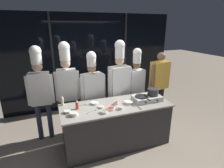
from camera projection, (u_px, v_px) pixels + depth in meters
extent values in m
plane|color=gray|center=(116.00, 143.00, 3.69)|extent=(24.00, 24.00, 0.00)
cube|color=black|center=(91.00, 62.00, 5.06)|extent=(4.91, 0.04, 2.70)
cube|color=#232326|center=(54.00, 65.00, 4.68)|extent=(0.05, 0.05, 2.70)
cube|color=#232326|center=(125.00, 60.00, 5.36)|extent=(0.05, 0.05, 2.70)
cube|color=#2D2D30|center=(116.00, 125.00, 3.56)|extent=(2.09, 0.77, 0.86)
cube|color=#A39E93|center=(116.00, 105.00, 3.42)|extent=(2.15, 0.81, 0.03)
cube|color=silver|center=(147.00, 98.00, 3.60)|extent=(0.58, 0.34, 0.10)
cylinder|color=black|center=(141.00, 96.00, 3.54)|extent=(0.23, 0.23, 0.01)
cylinder|color=black|center=(146.00, 102.00, 3.40)|extent=(0.03, 0.01, 0.03)
cylinder|color=black|center=(153.00, 95.00, 3.62)|extent=(0.23, 0.23, 0.01)
cylinder|color=black|center=(157.00, 101.00, 3.48)|extent=(0.03, 0.01, 0.03)
cylinder|color=#232326|center=(141.00, 96.00, 3.54)|extent=(0.25, 0.25, 0.01)
cone|color=#232326|center=(141.00, 95.00, 3.53)|extent=(0.26, 0.26, 0.05)
cylinder|color=black|center=(147.00, 99.00, 3.33)|extent=(0.02, 0.20, 0.02)
cylinder|color=#333335|center=(153.00, 92.00, 3.60)|extent=(0.22, 0.22, 0.13)
torus|color=#333335|center=(153.00, 89.00, 3.58)|extent=(0.23, 0.23, 0.01)
torus|color=#333335|center=(148.00, 91.00, 3.55)|extent=(0.01, 0.05, 0.05)
torus|color=#333335|center=(158.00, 89.00, 3.63)|extent=(0.01, 0.05, 0.05)
cylinder|color=beige|center=(62.00, 101.00, 3.38)|extent=(0.06, 0.06, 0.15)
cone|color=white|center=(62.00, 97.00, 3.34)|extent=(0.05, 0.05, 0.04)
cylinder|color=red|center=(77.00, 106.00, 3.22)|extent=(0.06, 0.06, 0.14)
cone|color=white|center=(77.00, 101.00, 3.19)|extent=(0.05, 0.05, 0.04)
cylinder|color=white|center=(67.00, 112.00, 3.09)|extent=(0.13, 0.13, 0.04)
torus|color=white|center=(67.00, 111.00, 3.09)|extent=(0.13, 0.13, 0.01)
cylinder|color=silver|center=(67.00, 111.00, 3.09)|extent=(0.10, 0.10, 0.02)
cylinder|color=white|center=(111.00, 109.00, 3.21)|extent=(0.14, 0.14, 0.03)
torus|color=white|center=(111.00, 108.00, 3.21)|extent=(0.15, 0.15, 0.01)
cylinder|color=red|center=(111.00, 108.00, 3.21)|extent=(0.12, 0.12, 0.02)
cylinder|color=white|center=(94.00, 103.00, 3.45)|extent=(0.15, 0.15, 0.03)
torus|color=white|center=(94.00, 102.00, 3.44)|extent=(0.16, 0.16, 0.01)
cylinder|color=silver|center=(94.00, 103.00, 3.44)|extent=(0.13, 0.13, 0.02)
cylinder|color=white|center=(104.00, 112.00, 3.09)|extent=(0.13, 0.13, 0.04)
torus|color=white|center=(104.00, 111.00, 3.08)|extent=(0.13, 0.13, 0.01)
cylinder|color=#9E896B|center=(104.00, 112.00, 3.08)|extent=(0.10, 0.10, 0.02)
cylinder|color=white|center=(129.00, 103.00, 3.46)|extent=(0.17, 0.17, 0.04)
torus|color=white|center=(129.00, 102.00, 3.46)|extent=(0.17, 0.17, 0.01)
cylinder|color=silver|center=(129.00, 102.00, 3.46)|extent=(0.14, 0.14, 0.02)
cylinder|color=white|center=(116.00, 103.00, 3.43)|extent=(0.10, 0.10, 0.04)
torus|color=white|center=(116.00, 102.00, 3.42)|extent=(0.10, 0.10, 0.01)
cylinder|color=#B22D1E|center=(116.00, 103.00, 3.43)|extent=(0.08, 0.08, 0.02)
cylinder|color=white|center=(120.00, 108.00, 3.22)|extent=(0.10, 0.10, 0.05)
torus|color=white|center=(120.00, 107.00, 3.22)|extent=(0.10, 0.10, 0.01)
cylinder|color=#EAA893|center=(120.00, 107.00, 3.22)|extent=(0.08, 0.08, 0.03)
cylinder|color=white|center=(101.00, 107.00, 3.28)|extent=(0.11, 0.11, 0.03)
torus|color=white|center=(101.00, 106.00, 3.28)|extent=(0.11, 0.11, 0.01)
cylinder|color=#E0C689|center=(101.00, 107.00, 3.28)|extent=(0.09, 0.09, 0.02)
cylinder|color=white|center=(74.00, 114.00, 3.00)|extent=(0.15, 0.15, 0.05)
torus|color=white|center=(74.00, 113.00, 2.99)|extent=(0.15, 0.15, 0.01)
cylinder|color=beige|center=(74.00, 113.00, 2.99)|extent=(0.12, 0.12, 0.03)
cube|color=#B2B5BA|center=(81.00, 105.00, 3.39)|extent=(0.16, 0.03, 0.01)
ellipsoid|color=#B2B5BA|center=(87.00, 104.00, 3.41)|extent=(0.08, 0.06, 0.02)
cube|color=#B2B5BA|center=(90.00, 112.00, 3.13)|extent=(0.16, 0.08, 0.01)
ellipsoid|color=#B2B5BA|center=(96.00, 109.00, 3.21)|extent=(0.09, 0.08, 0.02)
cylinder|color=#2D3856|center=(50.00, 120.00, 3.78)|extent=(0.10, 0.10, 0.82)
cylinder|color=#2D3856|center=(39.00, 122.00, 3.72)|extent=(0.10, 0.10, 0.82)
cube|color=white|center=(40.00, 89.00, 3.51)|extent=(0.41, 0.23, 0.66)
cylinder|color=white|center=(52.00, 89.00, 3.55)|extent=(0.08, 0.08, 0.61)
cylinder|color=white|center=(28.00, 91.00, 3.43)|extent=(0.08, 0.08, 0.61)
sphere|color=tan|center=(37.00, 67.00, 3.37)|extent=(0.20, 0.20, 0.20)
cylinder|color=white|center=(36.00, 58.00, 3.32)|extent=(0.20, 0.20, 0.24)
sphere|color=white|center=(35.00, 51.00, 3.28)|extent=(0.22, 0.22, 0.22)
cylinder|color=#232326|center=(75.00, 116.00, 3.95)|extent=(0.10, 0.10, 0.83)
cylinder|color=#232326|center=(65.00, 117.00, 3.90)|extent=(0.10, 0.10, 0.83)
cube|color=white|center=(67.00, 85.00, 3.68)|extent=(0.40, 0.24, 0.67)
cylinder|color=white|center=(78.00, 85.00, 3.71)|extent=(0.08, 0.08, 0.62)
cylinder|color=white|center=(57.00, 87.00, 3.61)|extent=(0.08, 0.08, 0.62)
sphere|color=beige|center=(65.00, 63.00, 3.54)|extent=(0.20, 0.20, 0.20)
cylinder|color=white|center=(65.00, 54.00, 3.48)|extent=(0.21, 0.21, 0.27)
sphere|color=white|center=(64.00, 47.00, 3.44)|extent=(0.23, 0.23, 0.23)
cylinder|color=#232326|center=(98.00, 114.00, 4.11)|extent=(0.12, 0.12, 0.76)
cylinder|color=#232326|center=(88.00, 117.00, 3.99)|extent=(0.12, 0.12, 0.76)
cube|color=white|center=(92.00, 87.00, 3.83)|extent=(0.49, 0.32, 0.62)
cylinder|color=white|center=(103.00, 87.00, 3.93)|extent=(0.09, 0.09, 0.57)
cylinder|color=white|center=(82.00, 91.00, 3.68)|extent=(0.09, 0.09, 0.57)
sphere|color=#A87A5B|center=(92.00, 69.00, 3.70)|extent=(0.18, 0.18, 0.18)
cylinder|color=white|center=(91.00, 61.00, 3.65)|extent=(0.19, 0.19, 0.21)
sphere|color=white|center=(91.00, 56.00, 3.61)|extent=(0.21, 0.21, 0.21)
cylinder|color=#4C4C51|center=(123.00, 109.00, 4.30)|extent=(0.12, 0.12, 0.83)
cylinder|color=#4C4C51|center=(114.00, 111.00, 4.18)|extent=(0.12, 0.12, 0.83)
cube|color=white|center=(119.00, 81.00, 4.00)|extent=(0.50, 0.32, 0.67)
cylinder|color=white|center=(130.00, 80.00, 4.10)|extent=(0.09, 0.09, 0.61)
cylinder|color=white|center=(110.00, 84.00, 3.85)|extent=(0.09, 0.09, 0.61)
sphere|color=beige|center=(120.00, 61.00, 3.86)|extent=(0.20, 0.20, 0.20)
cylinder|color=white|center=(120.00, 52.00, 3.79)|extent=(0.21, 0.21, 0.29)
sphere|color=white|center=(120.00, 45.00, 3.75)|extent=(0.22, 0.22, 0.22)
cylinder|color=#2D3856|center=(138.00, 107.00, 4.50)|extent=(0.10, 0.10, 0.76)
cylinder|color=#2D3856|center=(131.00, 108.00, 4.40)|extent=(0.10, 0.10, 0.76)
cube|color=white|center=(136.00, 82.00, 4.23)|extent=(0.42, 0.26, 0.61)
cylinder|color=white|center=(144.00, 82.00, 4.31)|extent=(0.08, 0.08, 0.56)
cylinder|color=white|center=(129.00, 84.00, 4.11)|extent=(0.08, 0.08, 0.56)
sphere|color=brown|center=(137.00, 65.00, 4.10)|extent=(0.18, 0.18, 0.18)
cylinder|color=white|center=(137.00, 58.00, 4.04)|extent=(0.19, 0.19, 0.25)
sphere|color=white|center=(137.00, 52.00, 4.01)|extent=(0.20, 0.20, 0.20)
cylinder|color=#232326|center=(161.00, 102.00, 4.65)|extent=(0.12, 0.12, 0.85)
cylinder|color=#232326|center=(153.00, 104.00, 4.53)|extent=(0.12, 0.12, 0.85)
cube|color=gold|center=(160.00, 75.00, 4.35)|extent=(0.48, 0.30, 0.68)
cylinder|color=brown|center=(168.00, 75.00, 4.44)|extent=(0.09, 0.09, 0.63)
cylinder|color=brown|center=(153.00, 78.00, 4.21)|extent=(0.09, 0.09, 0.63)
sphere|color=brown|center=(161.00, 56.00, 4.20)|extent=(0.20, 0.20, 0.20)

